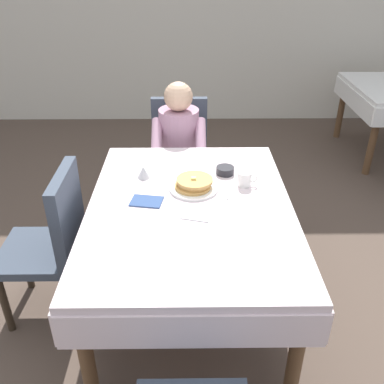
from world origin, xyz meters
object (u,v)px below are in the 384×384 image
chair_left_side (54,237)px  knife_right_of_plate (227,190)px  fork_left_of_plate (160,191)px  bowl_butter (225,170)px  syrup_pitcher (144,172)px  cup_coffee (245,179)px  diner_person (179,142)px  breakfast_stack (194,183)px  plate_breakfast (194,188)px  spoon_near_edge (194,220)px  chair_diner (180,150)px  dining_table_main (190,219)px

chair_left_side → knife_right_of_plate: bearing=-81.4°
fork_left_of_plate → bowl_butter: bearing=-55.3°
bowl_butter → syrup_pitcher: syrup_pitcher is taller
bowl_butter → knife_right_of_plate: size_ratio=0.55×
fork_left_of_plate → cup_coffee: bearing=-76.9°
diner_person → breakfast_stack: size_ratio=5.14×
plate_breakfast → fork_left_of_plate: (-0.19, -0.02, -0.01)m
diner_person → knife_right_of_plate: bearing=108.4°
bowl_butter → spoon_near_edge: bearing=-111.1°
chair_diner → knife_right_of_plate: size_ratio=4.65×
chair_left_side → syrup_pitcher: chair_left_side is taller
bowl_butter → spoon_near_edge: 0.55m
syrup_pitcher → diner_person: bearing=74.0°
syrup_pitcher → bowl_butter: bearing=5.2°
plate_breakfast → chair_left_side: bearing=-167.9°
diner_person → syrup_pitcher: 0.74m
dining_table_main → spoon_near_edge: bearing=-82.2°
dining_table_main → knife_right_of_plate: 0.27m
bowl_butter → plate_breakfast: bearing=-135.8°
cup_coffee → fork_left_of_plate: cup_coffee is taller
chair_diner → knife_right_of_plate: 1.08m
chair_left_side → bowl_butter: (0.99, 0.36, 0.23)m
plate_breakfast → knife_right_of_plate: size_ratio=1.40×
spoon_near_edge → plate_breakfast: bearing=104.9°
chair_left_side → cup_coffee: size_ratio=8.23×
fork_left_of_plate → spoon_near_edge: bearing=-141.5°
chair_left_side → fork_left_of_plate: bearing=-76.1°
plate_breakfast → bowl_butter: (0.20, 0.19, 0.01)m
breakfast_stack → fork_left_of_plate: bearing=-174.2°
cup_coffee → fork_left_of_plate: size_ratio=0.63×
diner_person → cup_coffee: diner_person is taller
cup_coffee → spoon_near_edge: 0.47m
diner_person → cup_coffee: (0.40, -0.80, 0.11)m
chair_diner → chair_left_side: size_ratio=1.00×
dining_table_main → spoon_near_edge: size_ratio=10.16×
syrup_pitcher → fork_left_of_plate: syrup_pitcher is taller
diner_person → knife_right_of_plate: (0.29, -0.86, 0.07)m
bowl_butter → chair_left_side: bearing=-160.0°
cup_coffee → knife_right_of_plate: 0.13m
fork_left_of_plate → spoon_near_edge: 0.35m
diner_person → breakfast_stack: bearing=96.7°
plate_breakfast → cup_coffee: 0.30m
chair_diner → diner_person: (-0.00, -0.16, 0.14)m
knife_right_of_plate → chair_left_side: bearing=101.4°
chair_diner → syrup_pitcher: bearing=76.8°
diner_person → bowl_butter: bearing=114.1°
plate_breakfast → dining_table_main: bearing=-97.0°
chair_left_side → bowl_butter: chair_left_side is taller
breakfast_stack → knife_right_of_plate: size_ratio=1.09×
plate_breakfast → syrup_pitcher: 0.33m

